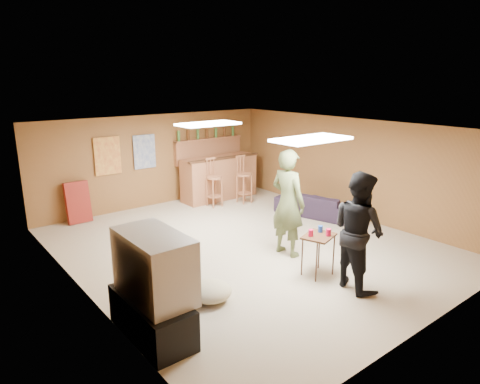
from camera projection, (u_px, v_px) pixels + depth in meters
ground at (247, 246)px, 8.02m from camera, size 7.00×7.00×0.00m
ceiling at (247, 128)px, 7.45m from camera, size 6.00×7.00×0.02m
wall_back at (156, 160)px, 10.38m from camera, size 6.00×0.02×2.20m
wall_front at (433, 247)px, 5.09m from camera, size 6.00×0.02×2.20m
wall_left at (80, 223)px, 5.93m from camera, size 0.02×7.00×2.20m
wall_right at (351, 168)px, 9.53m from camera, size 0.02×7.00×2.20m
tv_stand at (152, 316)px, 5.19m from camera, size 0.55×1.30×0.50m
dvd_box at (168, 318)px, 5.35m from camera, size 0.35×0.50×0.08m
tv_body at (154, 266)px, 5.06m from camera, size 0.60×1.10×0.80m
tv_screen at (177, 259)px, 5.25m from camera, size 0.02×0.95×0.65m
bar_counter at (219, 178)px, 11.01m from camera, size 2.00×0.60×1.10m
bar_lip at (225, 158)px, 10.67m from camera, size 2.10×0.12×0.05m
bar_shelf at (209, 139)px, 11.10m from camera, size 2.00×0.18×0.05m
bar_backing at (208, 150)px, 11.19m from camera, size 2.00×0.14×0.60m
poster_left at (108, 156)px, 9.56m from camera, size 0.60×0.03×0.85m
poster_right at (144, 152)px, 10.10m from camera, size 0.55×0.03×0.80m
folding_chair_stack at (78, 202)px, 9.19m from camera, size 0.50×0.26×0.91m
ceiling_panel_front at (311, 139)px, 6.32m from camera, size 1.20×0.60×0.04m
ceiling_panel_back at (208, 124)px, 8.36m from camera, size 1.20×0.60×0.04m
person_olive at (288, 203)px, 7.42m from camera, size 0.51×0.73×1.89m
person_black at (358, 231)px, 6.25m from camera, size 0.83×0.98×1.77m
sofa at (315, 204)px, 9.72m from camera, size 1.15×1.88×0.51m
tray_table at (318, 255)px, 6.75m from camera, size 0.62×0.55×0.67m
cup_red_near at (311, 233)px, 6.62m from camera, size 0.08×0.08×0.11m
cup_red_far at (328, 232)px, 6.63m from camera, size 0.10×0.10×0.11m
cup_blue at (320, 229)px, 6.79m from camera, size 0.10×0.10×0.10m
bar_stool_left at (214, 184)px, 10.32m from camera, size 0.42×0.42×1.11m
bar_stool_right at (244, 177)px, 10.59m from camera, size 0.43×0.43×1.32m
cushion_near_tv at (211, 291)px, 6.04m from camera, size 0.60×0.60×0.27m
cushion_mid at (180, 264)px, 6.98m from camera, size 0.54×0.54×0.20m
cushion_far at (184, 297)px, 5.88m from camera, size 0.56×0.56×0.25m
bottle_row at (207, 133)px, 11.01m from camera, size 1.76×0.08×0.26m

